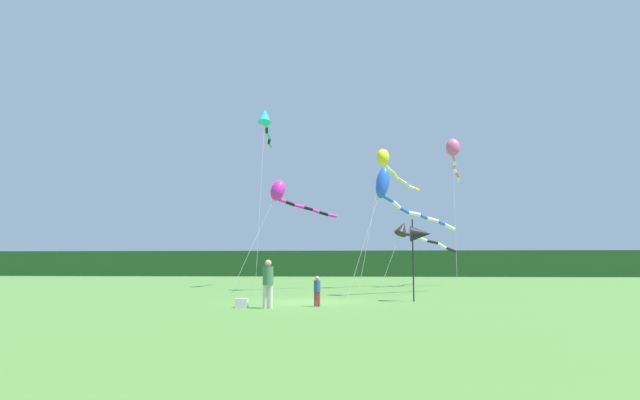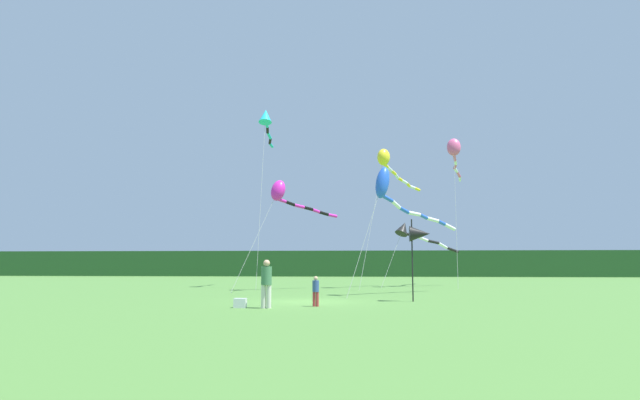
% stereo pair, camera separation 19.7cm
% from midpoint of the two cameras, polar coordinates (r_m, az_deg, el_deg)
% --- Properties ---
extents(ground_plane, '(120.00, 120.00, 0.00)m').
position_cam_midpoint_polar(ground_plane, '(23.45, -1.11, -10.87)').
color(ground_plane, '#477533').
extents(distant_treeline, '(108.00, 3.80, 3.21)m').
position_cam_midpoint_polar(distant_treeline, '(68.29, 3.07, -6.82)').
color(distant_treeline, '#234C23').
rests_on(distant_treeline, ground).
extents(person_adult, '(0.40, 0.40, 1.80)m').
position_cam_midpoint_polar(person_adult, '(20.21, -5.49, -8.65)').
color(person_adult, silver).
rests_on(person_adult, ground).
extents(person_child, '(0.26, 0.26, 1.16)m').
position_cam_midpoint_polar(person_child, '(20.97, -0.19, -9.58)').
color(person_child, '#B23338').
rests_on(person_child, ground).
extents(cooler_box, '(0.45, 0.32, 0.35)m').
position_cam_midpoint_polar(cooler_box, '(20.59, -8.27, -10.88)').
color(cooler_box, silver).
rests_on(cooler_box, ground).
extents(banner_flag_pole, '(0.90, 0.70, 3.62)m').
position_cam_midpoint_polar(banner_flag_pole, '(24.04, 10.85, -3.66)').
color(banner_flag_pole, black).
rests_on(banner_flag_pole, ground).
extents(kite_rainbow, '(1.84, 7.70, 10.71)m').
position_cam_midpoint_polar(kite_rainbow, '(40.19, 14.34, 5.08)').
color(kite_rainbow, '#B2B2B2').
rests_on(kite_rainbow, ground).
extents(kite_magenta, '(5.71, 6.20, 6.91)m').
position_cam_midpoint_polar(kite_magenta, '(33.25, -3.80, 0.68)').
color(kite_magenta, '#B2B2B2').
rests_on(kite_magenta, ground).
extents(kite_yellow, '(4.53, 6.99, 9.46)m').
position_cam_midpoint_polar(kite_yellow, '(36.64, 7.33, 4.13)').
color(kite_yellow, '#B2B2B2').
rests_on(kite_yellow, ground).
extents(kite_black, '(6.02, 4.93, 4.77)m').
position_cam_midpoint_polar(kite_black, '(38.56, 9.74, -3.33)').
color(kite_black, '#B2B2B2').
rests_on(kite_black, ground).
extents(kite_blue, '(6.31, 6.72, 6.78)m').
position_cam_midpoint_polar(kite_blue, '(28.52, 7.93, 0.96)').
color(kite_blue, '#B2B2B2').
rests_on(kite_blue, ground).
extents(kite_cyan, '(0.98, 6.90, 12.60)m').
position_cam_midpoint_polar(kite_cyan, '(38.38, -5.66, 8.59)').
color(kite_cyan, '#B2B2B2').
rests_on(kite_cyan, ground).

